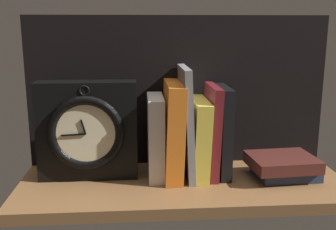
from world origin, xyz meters
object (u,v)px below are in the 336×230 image
at_px(book_black_skeptic, 222,131).
at_px(framed_clock, 87,131).
at_px(book_maroon_dawkins, 212,130).
at_px(book_gray_chess, 186,122).
at_px(book_orange_pandolfini, 173,130).
at_px(book_white_catcher, 156,136).
at_px(book_stack_side, 283,166).
at_px(book_yellow_seinlanguage, 198,137).

height_order(book_black_skeptic, framed_clock, framed_clock).
bearing_deg(framed_clock, book_maroon_dawkins, 1.58).
relative_size(book_gray_chess, book_maroon_dawkins, 1.21).
height_order(book_orange_pandolfini, book_black_skeptic, book_orange_pandolfini).
relative_size(book_white_catcher, book_stack_side, 1.17).
bearing_deg(book_white_catcher, book_yellow_seinlanguage, 0.00).
height_order(book_gray_chess, book_stack_side, book_gray_chess).
relative_size(book_maroon_dawkins, book_stack_side, 1.31).
distance_m(book_orange_pandolfini, book_yellow_seinlanguage, 0.06).
distance_m(book_white_catcher, book_orange_pandolfini, 0.04).
bearing_deg(book_black_skeptic, book_gray_chess, 180.00).
bearing_deg(book_maroon_dawkins, book_stack_side, -13.76).
xyz_separation_m(book_orange_pandolfini, book_black_skeptic, (0.12, 0.00, -0.01)).
distance_m(book_gray_chess, book_maroon_dawkins, 0.06).
bearing_deg(book_orange_pandolfini, book_stack_side, -8.95).
bearing_deg(book_maroon_dawkins, framed_clock, -178.42).
bearing_deg(book_black_skeptic, book_stack_side, -16.16).
height_order(book_yellow_seinlanguage, framed_clock, framed_clock).
xyz_separation_m(book_white_catcher, book_yellow_seinlanguage, (0.10, 0.00, -0.00)).
bearing_deg(book_white_catcher, book_maroon_dawkins, 0.00).
bearing_deg(book_black_skeptic, book_yellow_seinlanguage, 180.00).
bearing_deg(framed_clock, book_stack_side, -4.08).
xyz_separation_m(book_yellow_seinlanguage, book_black_skeptic, (0.06, 0.00, 0.02)).
bearing_deg(book_yellow_seinlanguage, book_black_skeptic, 0.00).
distance_m(book_orange_pandolfini, book_maroon_dawkins, 0.09).
distance_m(book_white_catcher, book_maroon_dawkins, 0.13).
relative_size(book_orange_pandolfini, framed_clock, 0.97).
distance_m(book_maroon_dawkins, book_black_skeptic, 0.03).
height_order(book_yellow_seinlanguage, book_black_skeptic, book_black_skeptic).
xyz_separation_m(framed_clock, book_stack_side, (0.46, -0.03, -0.09)).
bearing_deg(book_orange_pandolfini, book_white_catcher, 180.00).
bearing_deg(framed_clock, book_orange_pandolfini, 2.31).
bearing_deg(book_white_catcher, book_black_skeptic, 0.00).
height_order(book_white_catcher, book_black_skeptic, book_black_skeptic).
height_order(book_gray_chess, framed_clock, book_gray_chess).
bearing_deg(book_yellow_seinlanguage, framed_clock, -178.23).
xyz_separation_m(book_maroon_dawkins, book_black_skeptic, (0.03, 0.00, -0.00)).
bearing_deg(book_gray_chess, book_white_catcher, 180.00).
distance_m(book_maroon_dawkins, book_stack_side, 0.19).
xyz_separation_m(book_white_catcher, book_orange_pandolfini, (0.04, 0.00, 0.02)).
distance_m(book_black_skeptic, framed_clock, 0.32).
relative_size(book_white_catcher, framed_clock, 0.84).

